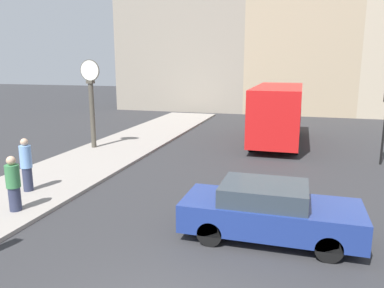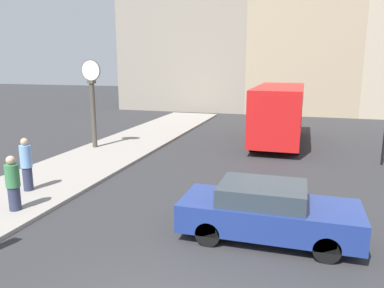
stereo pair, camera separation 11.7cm
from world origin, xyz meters
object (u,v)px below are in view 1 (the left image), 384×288
at_px(street_clock, 91,100).
at_px(pedestrian_blue_stripe, 26,165).
at_px(bus_distant, 278,111).
at_px(pedestrian_green_hoodie, 13,184).
at_px(sedan_car, 269,211).

height_order(street_clock, pedestrian_blue_stripe, street_clock).
distance_m(bus_distant, street_clock, 9.73).
xyz_separation_m(bus_distant, pedestrian_green_hoodie, (-6.53, -12.23, -0.83)).
relative_size(street_clock, pedestrian_blue_stripe, 2.44).
bearing_deg(sedan_car, pedestrian_blue_stripe, 172.61).
distance_m(sedan_car, pedestrian_green_hoodie, 7.14).
height_order(bus_distant, street_clock, street_clock).
bearing_deg(street_clock, sedan_car, -38.79).
height_order(sedan_car, pedestrian_green_hoodie, pedestrian_green_hoodie).
height_order(sedan_car, bus_distant, bus_distant).
bearing_deg(pedestrian_green_hoodie, bus_distant, 61.88).
bearing_deg(bus_distant, pedestrian_green_hoodie, -118.12).
relative_size(sedan_car, street_clock, 1.00).
relative_size(sedan_car, pedestrian_green_hoodie, 2.68).
distance_m(street_clock, pedestrian_green_hoodie, 8.44).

